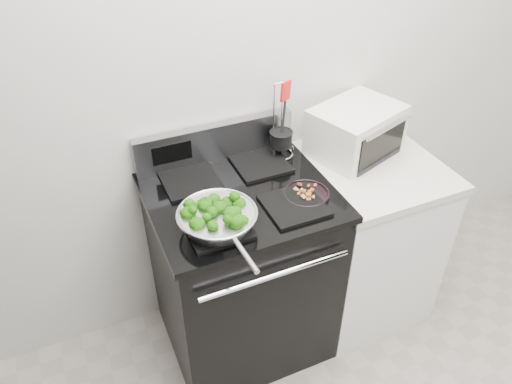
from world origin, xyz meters
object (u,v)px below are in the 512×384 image
gas_range (242,269)px  bacon_plate (306,192)px  skillet (218,219)px  toaster_oven (356,131)px  utensil_holder (281,143)px

gas_range → bacon_plate: 0.56m
skillet → bacon_plate: bearing=4.1°
toaster_oven → utensil_holder: bearing=149.6°
utensil_holder → toaster_oven: 0.37m
skillet → bacon_plate: size_ratio=2.53×
bacon_plate → toaster_oven: toaster_oven is taller
skillet → utensil_holder: (0.46, 0.38, 0.02)m
skillet → bacon_plate: 0.42m
gas_range → utensil_holder: size_ratio=2.97×
gas_range → skillet: size_ratio=2.25×
toaster_oven → bacon_plate: bearing=-166.2°
bacon_plate → utensil_holder: 0.34m
utensil_holder → bacon_plate: bearing=-119.2°
bacon_plate → toaster_oven: 0.48m
bacon_plate → utensil_holder: bearing=83.3°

